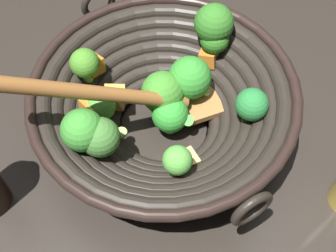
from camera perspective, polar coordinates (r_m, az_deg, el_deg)
The scene contains 2 objects.
ground_plane at distance 0.67m, azimuth -0.46°, elevation -0.51°, with size 4.00×4.00×0.00m, color #28231E.
wok at distance 0.62m, azimuth -0.64°, elevation 2.80°, with size 0.37×0.36×0.20m.
Camera 1 is at (0.36, -0.03, 0.56)m, focal length 50.09 mm.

